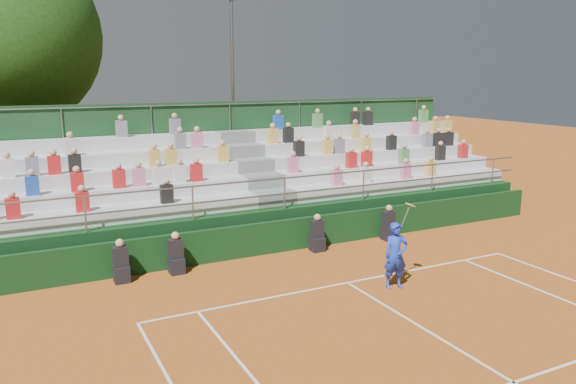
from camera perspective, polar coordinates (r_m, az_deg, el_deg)
name	(u,v)px	position (r m, az deg, el deg)	size (l,w,h in m)	color
ground	(347,283)	(15.11, 6.05, -9.16)	(90.00, 90.00, 0.00)	#AC561C
courtside_wall	(292,234)	(17.57, 0.44, -4.33)	(20.00, 0.15, 1.00)	black
line_officials	(261,244)	(16.66, -2.81, -5.34)	(9.08, 0.40, 1.19)	black
grandstand	(251,197)	(20.28, -3.73, -0.49)	(20.00, 5.20, 4.40)	black
tennis_player	(396,255)	(14.69, 10.89, -6.33)	(0.88, 0.55, 2.22)	blue
tree_east	(6,37)	(24.80, -26.75, 13.90)	(7.14, 7.14, 10.39)	#341F12
floodlight_mast	(233,79)	(26.19, -5.65, 11.34)	(0.60, 0.25, 8.99)	gray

